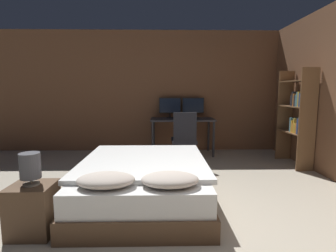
{
  "coord_description": "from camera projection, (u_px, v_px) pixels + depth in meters",
  "views": [
    {
      "loc": [
        -0.42,
        -1.91,
        1.35
      ],
      "look_at": [
        -0.32,
        2.65,
        0.75
      ],
      "focal_mm": 28.0,
      "sensor_mm": 36.0,
      "label": 1
    }
  ],
  "objects": [
    {
      "name": "wall_back",
      "position": [
        181.0,
        92.0,
        5.97
      ],
      "size": [
        12.0,
        0.06,
        2.7
      ],
      "color": "brown",
      "rests_on": "ground_plane"
    },
    {
      "name": "bed",
      "position": [
        144.0,
        181.0,
        3.21
      ],
      "size": [
        1.52,
        1.96,
        0.59
      ],
      "color": "brown",
      "rests_on": "ground_plane"
    },
    {
      "name": "nightstand",
      "position": [
        33.0,
        209.0,
        2.48
      ],
      "size": [
        0.39,
        0.38,
        0.48
      ],
      "color": "brown",
      "rests_on": "ground_plane"
    },
    {
      "name": "bedside_lamp",
      "position": [
        30.0,
        166.0,
        2.43
      ],
      "size": [
        0.19,
        0.19,
        0.3
      ],
      "color": "gray",
      "rests_on": "nightstand"
    },
    {
      "name": "desk",
      "position": [
        182.0,
        123.0,
        5.64
      ],
      "size": [
        1.36,
        0.69,
        0.77
      ],
      "color": "#38383D",
      "rests_on": "ground_plane"
    },
    {
      "name": "monitor_left",
      "position": [
        170.0,
        106.0,
        5.84
      ],
      "size": [
        0.49,
        0.16,
        0.44
      ],
      "color": "black",
      "rests_on": "desk"
    },
    {
      "name": "monitor_right",
      "position": [
        193.0,
        106.0,
        5.85
      ],
      "size": [
        0.49,
        0.16,
        0.44
      ],
      "color": "black",
      "rests_on": "desk"
    },
    {
      "name": "keyboard",
      "position": [
        183.0,
        119.0,
        5.39
      ],
      "size": [
        0.34,
        0.13,
        0.02
      ],
      "color": "black",
      "rests_on": "desk"
    },
    {
      "name": "computer_mouse",
      "position": [
        196.0,
        119.0,
        5.4
      ],
      "size": [
        0.07,
        0.05,
        0.04
      ],
      "color": "black",
      "rests_on": "desk"
    },
    {
      "name": "office_chair",
      "position": [
        184.0,
        143.0,
        4.89
      ],
      "size": [
        0.52,
        0.52,
        0.98
      ],
      "color": "black",
      "rests_on": "ground_plane"
    },
    {
      "name": "bookshelf",
      "position": [
        298.0,
        113.0,
        4.67
      ],
      "size": [
        0.3,
        0.85,
        1.75
      ],
      "color": "brown",
      "rests_on": "ground_plane"
    }
  ]
}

